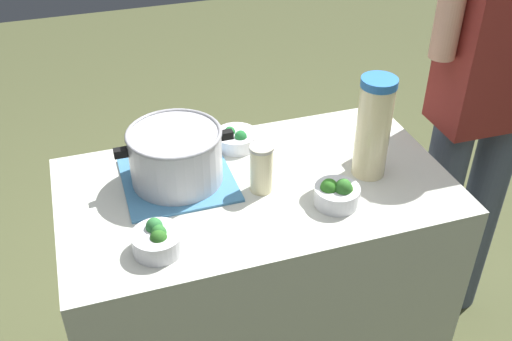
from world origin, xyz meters
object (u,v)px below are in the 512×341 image
broccoli_bowl_front (236,139)px  broccoli_bowl_back (158,240)px  broccoli_bowl_center (337,193)px  lemonade_pitcher (373,127)px  mason_jar (261,168)px  person_cook (483,114)px  cooking_pot (176,155)px

broccoli_bowl_front → broccoli_bowl_back: bearing=-128.7°
broccoli_bowl_front → broccoli_bowl_center: 0.42m
lemonade_pitcher → broccoli_bowl_back: (-0.66, -0.14, -0.12)m
lemonade_pitcher → mason_jar: size_ratio=2.11×
person_cook → mason_jar: bearing=-172.6°
mason_jar → broccoli_bowl_center: bearing=-35.4°
broccoli_bowl_front → person_cook: bearing=-9.8°
cooking_pot → person_cook: bearing=-0.6°
mason_jar → cooking_pot: bearing=152.3°
mason_jar → broccoli_bowl_center: size_ratio=1.16×
person_cook → cooking_pot: bearing=179.4°
mason_jar → broccoli_bowl_front: bearing=90.6°
lemonade_pitcher → broccoli_bowl_front: size_ratio=2.25×
lemonade_pitcher → person_cook: 0.51m
broccoli_bowl_front → lemonade_pitcher: bearing=-38.3°
cooking_pot → broccoli_bowl_back: bearing=-111.3°
cooking_pot → mason_jar: size_ratio=2.31×
cooking_pot → broccoli_bowl_back: size_ratio=2.62×
cooking_pot → broccoli_bowl_front: (0.22, 0.13, -0.07)m
broccoli_bowl_center → lemonade_pitcher: bearing=35.8°
cooking_pot → mason_jar: (0.22, -0.12, -0.02)m
mason_jar → broccoli_bowl_back: size_ratio=1.13×
lemonade_pitcher → broccoli_bowl_center: 0.22m
broccoli_bowl_front → broccoli_bowl_back: 0.52m
mason_jar → broccoli_bowl_back: bearing=-153.9°
broccoli_bowl_back → cooking_pot: bearing=68.7°
cooking_pot → broccoli_bowl_front: size_ratio=2.47×
broccoli_bowl_front → broccoli_bowl_center: broccoli_bowl_center is taller
broccoli_bowl_center → mason_jar: bearing=144.6°
broccoli_bowl_center → broccoli_bowl_back: bearing=-176.2°
mason_jar → broccoli_bowl_center: (0.18, -0.13, -0.04)m
broccoli_bowl_back → person_cook: person_cook is taller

